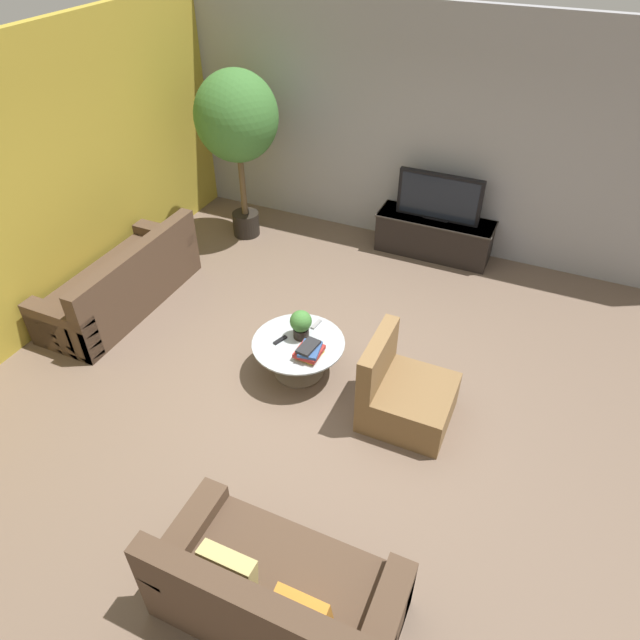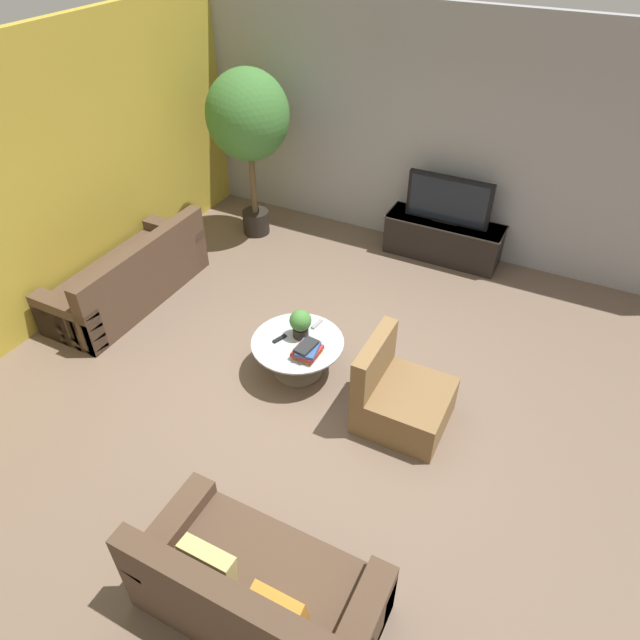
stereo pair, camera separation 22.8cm
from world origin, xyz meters
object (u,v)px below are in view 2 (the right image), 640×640
media_console (443,239)px  television (449,200)px  potted_palm_tall (248,119)px  armchair_wicker (399,398)px  potted_plant_tabletop (300,323)px  couch_near_entry (256,592)px  couch_by_wall (130,279)px  coffee_table (298,351)px

media_console → television: 0.56m
media_console → potted_palm_tall: 2.95m
armchair_wicker → potted_plant_tabletop: size_ratio=2.75×
television → couch_near_entry: bearing=-86.6°
media_console → couch_by_wall: 4.01m
coffee_table → couch_near_entry: 2.48m
television → potted_palm_tall: 2.74m
couch_by_wall → television: bearing=130.7°
couch_by_wall → potted_palm_tall: potted_palm_tall is taller
potted_plant_tabletop → television: bearing=76.7°
media_console → potted_plant_tabletop: potted_plant_tabletop is taller
coffee_table → potted_plant_tabletop: size_ratio=3.00×
media_console → potted_plant_tabletop: (-0.65, -2.75, 0.30)m
television → armchair_wicker: size_ratio=1.26×
media_console → potted_palm_tall: bearing=-167.5°
couch_by_wall → media_console: bearing=130.7°
coffee_table → potted_plant_tabletop: 0.31m
television → couch_near_entry: television is taller
television → coffee_table: size_ratio=1.15×
coffee_table → couch_near_entry: couch_near_entry is taller
coffee_table → couch_by_wall: (-2.40, 0.22, 0.01)m
potted_plant_tabletop → media_console: bearing=76.7°
media_console → television: bearing=-90.0°
coffee_table → couch_near_entry: bearing=-67.7°
media_console → coffee_table: size_ratio=1.63×
potted_palm_tall → potted_plant_tabletop: 3.08m
media_console → couch_by_wall: bearing=-139.3°
media_console → couch_near_entry: bearing=-86.6°
couch_by_wall → couch_near_entry: (3.34, -2.51, -0.00)m
couch_near_entry → television: bearing=-86.6°
coffee_table → armchair_wicker: 1.16m
television → potted_palm_tall: size_ratio=0.48×
television → potted_plant_tabletop: television is taller
coffee_table → potted_plant_tabletop: bearing=96.9°
couch_near_entry → media_console: bearing=-86.6°
coffee_table → potted_palm_tall: (-1.93, 2.26, 1.35)m
television → potted_plant_tabletop: 2.83m
couch_by_wall → couch_near_entry: size_ratio=1.24×
television → armchair_wicker: bearing=-80.1°
television → potted_palm_tall: (-2.57, -0.57, 0.79)m
coffee_table → media_console: bearing=77.3°
potted_palm_tall → couch_near_entry: bearing=-57.8°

